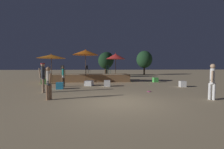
% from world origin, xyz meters
% --- Properties ---
extents(ground_plane, '(120.00, 120.00, 0.00)m').
position_xyz_m(ground_plane, '(0.00, 0.00, 0.00)').
color(ground_plane, tan).
extents(wooden_deck, '(8.44, 2.75, 0.83)m').
position_xyz_m(wooden_deck, '(-2.00, 9.80, 0.38)').
color(wooden_deck, olive).
rests_on(wooden_deck, ground).
extents(patio_umbrella_0, '(2.51, 2.51, 3.30)m').
position_xyz_m(patio_umbrella_0, '(-2.30, 8.19, 2.98)').
color(patio_umbrella_0, brown).
rests_on(patio_umbrella_0, ground).
extents(patio_umbrella_1, '(2.03, 2.03, 2.97)m').
position_xyz_m(patio_umbrella_1, '(0.70, 8.51, 2.62)').
color(patio_umbrella_1, brown).
rests_on(patio_umbrella_1, ground).
extents(patio_umbrella_2, '(2.69, 2.69, 2.83)m').
position_xyz_m(patio_umbrella_2, '(-5.56, 8.18, 2.57)').
color(patio_umbrella_2, brown).
rests_on(patio_umbrella_2, ground).
extents(cube_seat_0, '(0.70, 0.70, 0.45)m').
position_xyz_m(cube_seat_0, '(-5.99, 7.53, 0.23)').
color(cube_seat_0, '#4CC651').
rests_on(cube_seat_0, ground).
extents(cube_seat_1, '(0.53, 0.53, 0.50)m').
position_xyz_m(cube_seat_1, '(-0.30, 5.35, 0.25)').
color(cube_seat_1, white).
rests_on(cube_seat_1, ground).
extents(cube_seat_2, '(0.49, 0.49, 0.47)m').
position_xyz_m(cube_seat_2, '(5.63, 4.59, 0.23)').
color(cube_seat_2, white).
rests_on(cube_seat_2, ground).
extents(cube_seat_3, '(0.50, 0.50, 0.47)m').
position_xyz_m(cube_seat_3, '(4.77, 8.19, 0.24)').
color(cube_seat_3, '#4CC651').
rests_on(cube_seat_3, ground).
extents(cube_seat_4, '(0.51, 0.51, 0.48)m').
position_xyz_m(cube_seat_4, '(-3.74, 4.23, 0.24)').
color(cube_seat_4, '#2D9EDB').
rests_on(cube_seat_4, ground).
extents(cube_seat_5, '(0.79, 0.79, 0.42)m').
position_xyz_m(cube_seat_5, '(-1.81, 5.93, 0.21)').
color(cube_seat_5, white).
rests_on(cube_seat_5, ground).
extents(person_0, '(0.41, 0.40, 1.61)m').
position_xyz_m(person_0, '(-3.34, 0.73, 0.85)').
color(person_0, '#997051').
rests_on(person_0, ground).
extents(person_1, '(0.41, 0.46, 1.75)m').
position_xyz_m(person_1, '(4.57, 0.12, 0.96)').
color(person_1, white).
rests_on(person_1, ground).
extents(person_2, '(0.50, 0.31, 1.84)m').
position_xyz_m(person_2, '(-4.37, 2.81, 1.06)').
color(person_2, tan).
rests_on(person_2, ground).
extents(person_3, '(0.42, 0.28, 1.62)m').
position_xyz_m(person_3, '(-3.80, 5.44, 0.86)').
color(person_3, brown).
rests_on(person_3, ground).
extents(bistro_chair_0, '(0.40, 0.40, 0.90)m').
position_xyz_m(bistro_chair_0, '(-4.90, 9.70, 1.38)').
color(bistro_chair_0, '#2D3338').
rests_on(bistro_chair_0, wooden_deck).
extents(bistro_chair_1, '(0.47, 0.47, 0.90)m').
position_xyz_m(bistro_chair_1, '(-2.30, 10.24, 1.38)').
color(bistro_chair_1, '#2D3338').
rests_on(bistro_chair_1, wooden_deck).
extents(bistro_chair_2, '(0.48, 0.48, 0.90)m').
position_xyz_m(bistro_chair_2, '(-0.02, 9.40, 1.38)').
color(bistro_chair_2, '#1E4C47').
rests_on(bistro_chair_2, wooden_deck).
extents(frisbee_disc, '(0.22, 0.22, 0.03)m').
position_xyz_m(frisbee_disc, '(2.28, 2.61, 0.02)').
color(frisbee_disc, '#E54C99').
rests_on(frisbee_disc, ground).
extents(background_tree_0, '(2.48, 2.48, 4.12)m').
position_xyz_m(background_tree_0, '(0.25, 19.56, 2.74)').
color(background_tree_0, '#3D2B1C').
rests_on(background_tree_0, ground).
extents(background_tree_1, '(2.93, 2.93, 4.51)m').
position_xyz_m(background_tree_1, '(7.40, 21.04, 2.89)').
color(background_tree_1, '#3D2B1C').
rests_on(background_tree_1, ground).
extents(background_tree_2, '(2.22, 2.22, 3.67)m').
position_xyz_m(background_tree_2, '(-0.07, 15.62, 2.43)').
color(background_tree_2, '#3D2B1C').
rests_on(background_tree_2, ground).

